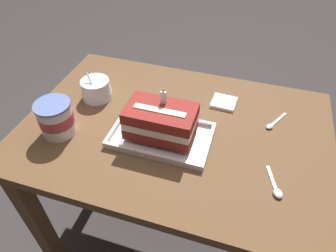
{
  "coord_description": "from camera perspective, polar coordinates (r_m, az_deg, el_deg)",
  "views": [
    {
      "loc": [
        0.21,
        -0.75,
        1.47
      ],
      "look_at": [
        -0.01,
        -0.03,
        0.77
      ],
      "focal_mm": 32.04,
      "sensor_mm": 36.0,
      "label": 1
    }
  ],
  "objects": [
    {
      "name": "bowl_stack",
      "position": [
        1.21,
        -13.5,
        6.79
      ],
      "size": [
        0.12,
        0.12,
        0.12
      ],
      "color": "white",
      "rests_on": "dining_table"
    },
    {
      "name": "ice_cream_tub",
      "position": [
        1.08,
        -20.51,
        1.41
      ],
      "size": [
        0.12,
        0.12,
        0.12
      ],
      "color": "white",
      "rests_on": "dining_table"
    },
    {
      "name": "serving_spoon_by_bowls",
      "position": [
        0.94,
        19.98,
        -11.45
      ],
      "size": [
        0.06,
        0.12,
        0.01
      ],
      "color": "silver",
      "rests_on": "dining_table"
    },
    {
      "name": "napkin_pile",
      "position": [
        1.19,
        10.58,
        4.46
      ],
      "size": [
        0.1,
        0.09,
        0.01
      ],
      "color": "white",
      "rests_on": "dining_table"
    },
    {
      "name": "ground_plane",
      "position": [
        1.67,
        0.85,
        -19.13
      ],
      "size": [
        8.0,
        8.0,
        0.0
      ],
      "primitive_type": "plane",
      "color": "#383333"
    },
    {
      "name": "birthday_cake",
      "position": [
        0.98,
        -1.37,
        0.96
      ],
      "size": [
        0.23,
        0.13,
        0.16
      ],
      "color": "maroon",
      "rests_on": "foil_tray"
    },
    {
      "name": "foil_tray",
      "position": [
        1.03,
        -1.31,
        -1.94
      ],
      "size": [
        0.34,
        0.21,
        0.02
      ],
      "color": "silver",
      "rests_on": "dining_table"
    },
    {
      "name": "dining_table",
      "position": [
        1.15,
        1.17,
        -4.35
      ],
      "size": [
        1.09,
        0.75,
        0.74
      ],
      "color": "brown",
      "rests_on": "ground_plane"
    },
    {
      "name": "serving_spoon_near_tray",
      "position": [
        1.14,
        19.22,
        0.3
      ],
      "size": [
        0.07,
        0.12,
        0.01
      ],
      "color": "silver",
      "rests_on": "dining_table"
    }
  ]
}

